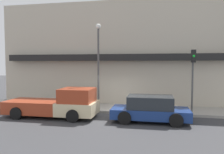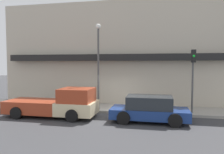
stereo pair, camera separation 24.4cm
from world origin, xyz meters
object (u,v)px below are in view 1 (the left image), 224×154
parked_car (150,109)px  traffic_light (193,70)px  street_lamp (98,56)px  fire_hydrant (165,106)px  pickup_truck (58,104)px

parked_car → traffic_light: traffic_light is taller
parked_car → street_lamp: bearing=149.4°
parked_car → street_lamp: (-3.58, 2.17, 3.08)m
fire_hydrant → street_lamp: 5.60m
parked_car → traffic_light: (2.62, 2.01, 2.19)m
parked_car → traffic_light: 3.96m
traffic_light → street_lamp: bearing=178.5°
parked_car → fire_hydrant: bearing=66.6°
parked_car → street_lamp: street_lamp is taller
fire_hydrant → parked_car: bearing=-114.0°
fire_hydrant → pickup_truck: bearing=-162.0°
parked_car → pickup_truck: bearing=-179.4°
street_lamp → traffic_light: street_lamp is taller
pickup_truck → parked_car: size_ratio=1.30×
pickup_truck → traffic_light: 8.75m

